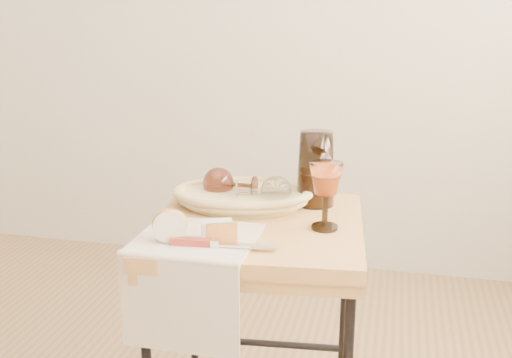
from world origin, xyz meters
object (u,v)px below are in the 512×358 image
(side_table, at_px, (258,339))
(tea_towel, at_px, (196,239))
(goblet_lying_b, at_px, (259,191))
(table_knife, at_px, (219,242))
(pitcher, at_px, (316,169))
(bread_basket, at_px, (243,198))
(wine_goblet, at_px, (326,196))
(apple_half, at_px, (170,224))
(goblet_lying_a, at_px, (234,184))

(side_table, bearing_deg, tea_towel, -127.16)
(goblet_lying_b, distance_m, table_knife, 0.29)
(goblet_lying_b, height_order, pitcher, pitcher)
(bread_basket, xyz_separation_m, wine_goblet, (0.24, -0.12, 0.06))
(pitcher, relative_size, apple_half, 2.91)
(goblet_lying_b, relative_size, table_knife, 0.55)
(tea_towel, xyz_separation_m, table_knife, (0.07, -0.04, 0.01))
(bread_basket, height_order, goblet_lying_a, goblet_lying_a)
(wine_goblet, xyz_separation_m, table_knife, (-0.22, -0.18, -0.07))
(goblet_lying_a, height_order, apple_half, goblet_lying_a)
(pitcher, xyz_separation_m, table_knife, (-0.17, -0.37, -0.09))
(side_table, height_order, goblet_lying_a, goblet_lying_a)
(side_table, relative_size, pitcher, 2.76)
(tea_towel, height_order, bread_basket, bread_basket)
(goblet_lying_b, xyz_separation_m, wine_goblet, (0.19, -0.10, 0.03))
(tea_towel, distance_m, goblet_lying_b, 0.27)
(side_table, xyz_separation_m, goblet_lying_a, (-0.10, 0.13, 0.39))
(side_table, xyz_separation_m, bread_basket, (-0.07, 0.11, 0.36))
(side_table, distance_m, goblet_lying_b, 0.40)
(tea_towel, height_order, apple_half, apple_half)
(pitcher, height_order, apple_half, pitcher)
(bread_basket, relative_size, apple_half, 4.06)
(goblet_lying_a, height_order, wine_goblet, wine_goblet)
(apple_half, relative_size, table_knife, 0.35)
(tea_towel, distance_m, table_knife, 0.08)
(side_table, distance_m, bread_basket, 0.38)
(goblet_lying_a, bearing_deg, goblet_lying_b, 160.97)
(bread_basket, distance_m, wine_goblet, 0.28)
(bread_basket, distance_m, goblet_lying_b, 0.06)
(goblet_lying_a, bearing_deg, apple_half, 81.80)
(goblet_lying_b, bearing_deg, apple_half, -132.00)
(bread_basket, height_order, pitcher, pitcher)
(wine_goblet, distance_m, apple_half, 0.38)
(tea_towel, xyz_separation_m, apple_half, (-0.05, -0.03, 0.04))
(wine_goblet, bearing_deg, apple_half, -153.48)
(bread_basket, bearing_deg, side_table, -68.99)
(tea_towel, distance_m, goblet_lying_a, 0.28)
(tea_towel, distance_m, wine_goblet, 0.33)
(tea_towel, bearing_deg, bread_basket, 80.69)
(goblet_lying_a, xyz_separation_m, table_knife, (0.05, -0.32, -0.04))
(tea_towel, xyz_separation_m, pitcher, (0.24, 0.33, 0.10))
(side_table, height_order, table_knife, table_knife)
(side_table, bearing_deg, table_knife, -103.63)
(table_knife, bearing_deg, goblet_lying_b, 78.62)
(side_table, relative_size, goblet_lying_a, 4.74)
(side_table, bearing_deg, goblet_lying_a, 127.35)
(goblet_lying_b, bearing_deg, table_knife, -108.82)
(goblet_lying_a, relative_size, table_knife, 0.59)
(bread_basket, height_order, table_knife, bread_basket)
(bread_basket, bearing_deg, tea_towel, -109.78)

